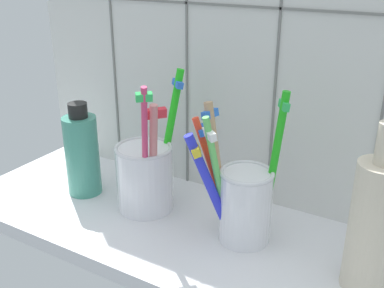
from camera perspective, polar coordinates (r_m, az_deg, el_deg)
The scene contains 6 objects.
counter_slab at distance 59.23cm, azimuth -0.72°, elevation -11.04°, with size 64.00×22.00×2.00cm, color silver.
tile_wall_back at distance 60.89cm, azimuth 5.17°, elevation 11.83°, with size 64.00×2.20×45.00cm.
toothbrush_cup_left at distance 60.70cm, azimuth -5.74°, elevation -3.70°, with size 8.08×10.19×18.47cm.
toothbrush_cup_right at distance 54.17cm, azimuth 6.22°, elevation -6.79°, with size 9.98×7.92×18.32cm.
ceramic_vase at distance 48.90cm, azimuth 21.54°, elevation -9.17°, with size 4.70×4.70×17.87cm.
soap_bottle at distance 65.78cm, azimuth -13.46°, elevation -1.14°, with size 4.67×4.67×13.32cm.
Camera 1 is at (25.66, -42.03, 33.91)cm, focal length 43.06 mm.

